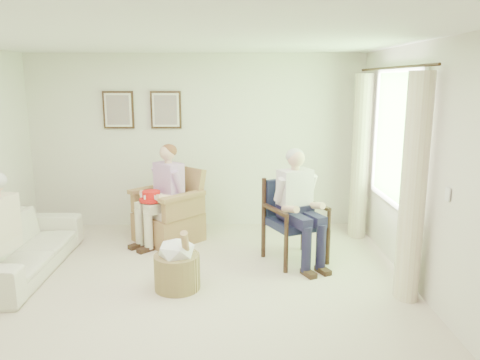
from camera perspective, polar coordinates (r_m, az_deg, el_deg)
The scene contains 17 objects.
floor at distance 4.84m, azimuth -7.43°, elevation -15.21°, with size 5.50×5.50×0.00m, color beige.
back_wall at distance 7.10m, azimuth -5.25°, elevation 4.66°, with size 5.00×0.04×2.60m, color silver.
front_wall at distance 1.85m, azimuth -18.55°, elevation -18.05°, with size 5.00×0.04×2.60m, color silver.
right_wall at distance 4.79m, azimuth 23.32°, elevation 0.12°, with size 0.04×5.50×2.60m, color silver.
ceiling at distance 4.32m, azimuth -8.41°, elevation 17.12°, with size 5.00×5.50×0.02m, color white.
window at distance 5.84m, azimuth 18.47°, elevation 5.30°, with size 0.13×2.50×1.63m.
curtain_left at distance 4.95m, azimuth 20.36°, elevation -1.06°, with size 0.34×0.34×2.30m, color beige.
curtain_right at distance 6.78m, azimuth 14.46°, elevation 2.69°, with size 0.34×0.34×2.30m, color beige.
framed_print_left at distance 7.20m, azimuth -14.61°, elevation 8.26°, with size 0.45×0.05×0.55m.
framed_print_right at distance 7.07m, azimuth -9.03°, elevation 8.44°, with size 0.45×0.05×0.55m.
wicker_armchair at distance 6.65m, azimuth -8.70°, elevation -4.56°, with size 0.79×0.79×1.02m.
wood_armchair at distance 5.89m, azimuth 6.67°, elevation -4.42°, with size 0.65×0.61×1.00m.
sofa at distance 6.09m, azimuth -25.18°, elevation -7.40°, with size 0.80×2.06×0.60m, color white.
person_wicker at distance 6.41m, azimuth -8.99°, elevation -0.98°, with size 0.40×0.63×1.34m.
person_dark at distance 5.66m, azimuth 6.95°, elevation -2.30°, with size 0.40×0.63×1.38m.
red_hat at distance 6.33m, azimuth -10.76°, elevation -2.05°, with size 0.32×0.32×0.14m.
hatbox at distance 5.13m, azimuth -7.67°, elevation -10.10°, with size 0.65×0.65×0.72m.
Camera 1 is at (0.54, -4.27, 2.21)m, focal length 35.00 mm.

